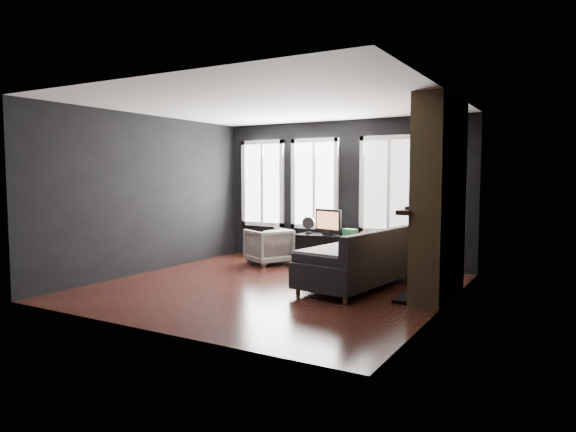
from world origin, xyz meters
The scene contains 18 objects.
floor centered at (0.00, 0.00, 0.00)m, with size 5.00×5.00×0.00m, color black.
ceiling centered at (0.00, 0.00, 2.70)m, with size 5.00×5.00×0.00m, color white.
wall_back centered at (0.00, 2.50, 1.35)m, with size 5.00×0.02×2.70m, color black.
wall_left centered at (-2.50, 0.00, 1.35)m, with size 0.02×5.00×2.70m, color black.
wall_right centered at (2.50, 0.00, 1.35)m, with size 0.02×5.00×2.70m, color black.
windows centered at (-0.45, 2.46, 2.38)m, with size 4.00×0.16×1.76m, color white, non-canonical shape.
fireplace centered at (2.30, 0.60, 1.35)m, with size 0.70×1.62×2.70m, color #93724C, non-canonical shape.
sofa centered at (1.10, 0.60, 0.45)m, with size 1.04×2.07×0.89m, color #252528, non-canonical shape.
stripe_pillow centered at (1.37, 0.91, 0.64)m, with size 0.09×0.37×0.37m, color gray.
armchair centered at (-1.10, 1.66, 0.37)m, with size 0.72×0.68×0.74m, color silver.
media_console centered at (0.20, 2.10, 0.29)m, with size 1.67×0.52×0.57m, color black, non-canonical shape.
monitor centered at (-0.06, 2.06, 0.84)m, with size 0.60×0.13×0.54m, color black, non-canonical shape.
desk_fan centered at (-0.47, 2.05, 0.74)m, with size 0.23×0.23×0.33m, color gray, non-canonical shape.
mug centered at (0.66, 2.05, 0.64)m, with size 0.13×0.10×0.13m, color #DD4723.
book centered at (0.86, 2.19, 0.69)m, with size 0.17×0.02×0.23m, color #BCB294.
storage_box centered at (0.37, 2.07, 0.64)m, with size 0.24×0.15×0.13m, color #29743C.
mantel_vase centered at (2.05, 1.05, 1.32)m, with size 0.19×0.20×0.19m, color gold.
mantel_clock centered at (2.05, 0.05, 1.25)m, with size 0.11×0.11×0.04m, color black.
Camera 1 is at (3.99, -6.44, 1.67)m, focal length 32.00 mm.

